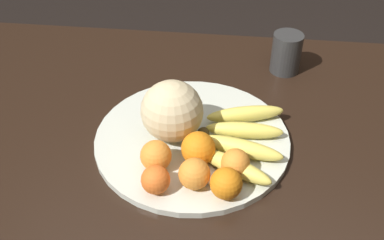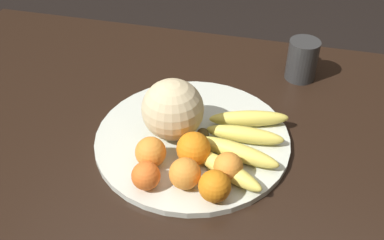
{
  "view_description": "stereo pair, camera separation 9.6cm",
  "coord_description": "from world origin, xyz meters",
  "px_view_note": "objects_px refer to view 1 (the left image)",
  "views": [
    {
      "loc": [
        0.07,
        -0.75,
        1.41
      ],
      "look_at": [
        -0.01,
        -0.0,
        0.8
      ],
      "focal_mm": 42.0,
      "sensor_mm": 36.0,
      "label": 1
    },
    {
      "loc": [
        0.16,
        -0.73,
        1.41
      ],
      "look_at": [
        -0.01,
        -0.0,
        0.8
      ],
      "focal_mm": 42.0,
      "sensor_mm": 36.0,
      "label": 2
    }
  ],
  "objects_px": {
    "kitchen_table": "(198,168)",
    "orange_front_left": "(156,180)",
    "orange_top_small": "(235,163)",
    "produce_tag": "(211,176)",
    "orange_front_right": "(198,148)",
    "orange_mid_center": "(226,183)",
    "fruit_bowl": "(192,140)",
    "ceramic_mug": "(286,52)",
    "orange_back_right": "(156,156)",
    "orange_back_left": "(194,174)",
    "melon": "(172,112)",
    "banana_bunch": "(241,138)"
  },
  "relations": [
    {
      "from": "kitchen_table",
      "to": "orange_front_left",
      "type": "bearing_deg",
      "value": -112.01
    },
    {
      "from": "orange_top_small",
      "to": "produce_tag",
      "type": "relative_size",
      "value": 0.64
    },
    {
      "from": "orange_front_right",
      "to": "orange_mid_center",
      "type": "relative_size",
      "value": 1.13
    },
    {
      "from": "fruit_bowl",
      "to": "orange_mid_center",
      "type": "bearing_deg",
      "value": -62.3
    },
    {
      "from": "orange_front_right",
      "to": "ceramic_mug",
      "type": "relative_size",
      "value": 0.59
    },
    {
      "from": "produce_tag",
      "to": "ceramic_mug",
      "type": "height_order",
      "value": "ceramic_mug"
    },
    {
      "from": "produce_tag",
      "to": "orange_back_right",
      "type": "bearing_deg",
      "value": -138.48
    },
    {
      "from": "orange_back_left",
      "to": "produce_tag",
      "type": "height_order",
      "value": "orange_back_left"
    },
    {
      "from": "orange_mid_center",
      "to": "produce_tag",
      "type": "height_order",
      "value": "orange_mid_center"
    },
    {
      "from": "kitchen_table",
      "to": "orange_back_left",
      "type": "distance_m",
      "value": 0.19
    },
    {
      "from": "fruit_bowl",
      "to": "orange_top_small",
      "type": "distance_m",
      "value": 0.14
    },
    {
      "from": "kitchen_table",
      "to": "orange_back_right",
      "type": "xyz_separation_m",
      "value": [
        -0.08,
        -0.1,
        0.13
      ]
    },
    {
      "from": "orange_top_small",
      "to": "kitchen_table",
      "type": "bearing_deg",
      "value": 129.04
    },
    {
      "from": "melon",
      "to": "banana_bunch",
      "type": "distance_m",
      "value": 0.16
    },
    {
      "from": "orange_mid_center",
      "to": "ceramic_mug",
      "type": "xyz_separation_m",
      "value": [
        0.13,
        0.48,
        0.01
      ]
    },
    {
      "from": "fruit_bowl",
      "to": "orange_back_left",
      "type": "relative_size",
      "value": 6.87
    },
    {
      "from": "melon",
      "to": "orange_front_left",
      "type": "distance_m",
      "value": 0.17
    },
    {
      "from": "fruit_bowl",
      "to": "orange_mid_center",
      "type": "relative_size",
      "value": 6.9
    },
    {
      "from": "orange_mid_center",
      "to": "orange_front_left",
      "type": "bearing_deg",
      "value": -178.61
    },
    {
      "from": "orange_back_left",
      "to": "ceramic_mug",
      "type": "relative_size",
      "value": 0.52
    },
    {
      "from": "banana_bunch",
      "to": "orange_top_small",
      "type": "bearing_deg",
      "value": -89.84
    },
    {
      "from": "fruit_bowl",
      "to": "orange_back_left",
      "type": "bearing_deg",
      "value": -81.62
    },
    {
      "from": "melon",
      "to": "orange_mid_center",
      "type": "height_order",
      "value": "melon"
    },
    {
      "from": "orange_back_left",
      "to": "ceramic_mug",
      "type": "distance_m",
      "value": 0.51
    },
    {
      "from": "melon",
      "to": "banana_bunch",
      "type": "bearing_deg",
      "value": -4.42
    },
    {
      "from": "orange_mid_center",
      "to": "kitchen_table",
      "type": "bearing_deg",
      "value": 112.87
    },
    {
      "from": "orange_front_left",
      "to": "ceramic_mug",
      "type": "distance_m",
      "value": 0.56
    },
    {
      "from": "orange_mid_center",
      "to": "produce_tag",
      "type": "bearing_deg",
      "value": 125.62
    },
    {
      "from": "melon",
      "to": "orange_back_left",
      "type": "distance_m",
      "value": 0.16
    },
    {
      "from": "kitchen_table",
      "to": "banana_bunch",
      "type": "relative_size",
      "value": 6.03
    },
    {
      "from": "orange_front_left",
      "to": "produce_tag",
      "type": "bearing_deg",
      "value": 25.21
    },
    {
      "from": "banana_bunch",
      "to": "orange_back_right",
      "type": "distance_m",
      "value": 0.19
    },
    {
      "from": "orange_front_right",
      "to": "fruit_bowl",
      "type": "bearing_deg",
      "value": 106.32
    },
    {
      "from": "banana_bunch",
      "to": "ceramic_mug",
      "type": "relative_size",
      "value": 2.22
    },
    {
      "from": "fruit_bowl",
      "to": "orange_top_small",
      "type": "xyz_separation_m",
      "value": [
        0.1,
        -0.1,
        0.04
      ]
    },
    {
      "from": "orange_front_right",
      "to": "orange_back_right",
      "type": "bearing_deg",
      "value": -161.83
    },
    {
      "from": "fruit_bowl",
      "to": "ceramic_mug",
      "type": "xyz_separation_m",
      "value": [
        0.22,
        0.33,
        0.05
      ]
    },
    {
      "from": "orange_back_left",
      "to": "ceramic_mug",
      "type": "xyz_separation_m",
      "value": [
        0.2,
        0.47,
        0.01
      ]
    },
    {
      "from": "orange_back_left",
      "to": "melon",
      "type": "bearing_deg",
      "value": 114.78
    },
    {
      "from": "kitchen_table",
      "to": "orange_mid_center",
      "type": "relative_size",
      "value": 25.63
    },
    {
      "from": "melon",
      "to": "orange_mid_center",
      "type": "relative_size",
      "value": 2.16
    },
    {
      "from": "fruit_bowl",
      "to": "orange_front_left",
      "type": "distance_m",
      "value": 0.17
    },
    {
      "from": "banana_bunch",
      "to": "orange_front_right",
      "type": "distance_m",
      "value": 0.11
    },
    {
      "from": "kitchen_table",
      "to": "fruit_bowl",
      "type": "bearing_deg",
      "value": -166.75
    },
    {
      "from": "banana_bunch",
      "to": "orange_mid_center",
      "type": "height_order",
      "value": "orange_mid_center"
    },
    {
      "from": "orange_mid_center",
      "to": "orange_top_small",
      "type": "height_order",
      "value": "orange_mid_center"
    },
    {
      "from": "fruit_bowl",
      "to": "melon",
      "type": "relative_size",
      "value": 3.2
    },
    {
      "from": "kitchen_table",
      "to": "melon",
      "type": "xyz_separation_m",
      "value": [
        -0.06,
        -0.0,
        0.17
      ]
    },
    {
      "from": "fruit_bowl",
      "to": "melon",
      "type": "distance_m",
      "value": 0.09
    },
    {
      "from": "fruit_bowl",
      "to": "produce_tag",
      "type": "xyz_separation_m",
      "value": [
        0.05,
        -0.11,
        0.01
      ]
    }
  ]
}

